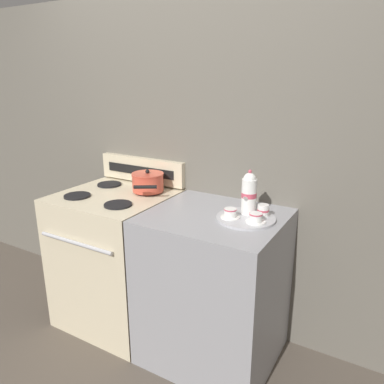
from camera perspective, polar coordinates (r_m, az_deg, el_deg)
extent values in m
plane|color=brown|center=(2.74, -4.13, -20.59)|extent=(6.00, 6.00, 0.00)
cube|color=#666056|center=(2.53, -0.05, 4.09)|extent=(6.00, 0.05, 2.20)
cube|color=beige|center=(2.69, -11.27, -9.85)|extent=(0.71, 0.68, 0.93)
cylinder|color=silver|center=(2.36, -17.35, -7.41)|extent=(0.57, 0.02, 0.02)
cylinder|color=black|center=(2.73, -12.47, 1.14)|extent=(0.17, 0.17, 0.01)
cylinder|color=black|center=(2.52, -6.69, 0.06)|extent=(0.17, 0.17, 0.01)
cylinder|color=black|center=(2.53, -17.09, -0.56)|extent=(0.17, 0.17, 0.01)
cylinder|color=black|center=(2.30, -11.21, -1.90)|extent=(0.17, 0.17, 0.01)
cube|color=beige|center=(2.72, -7.61, 3.38)|extent=(0.70, 0.05, 0.18)
cube|color=black|center=(2.70, -7.95, 3.26)|extent=(0.57, 0.01, 0.06)
cube|color=#939399|center=(2.32, 3.28, -14.31)|extent=(0.76, 0.68, 0.93)
cylinder|color=#D14C38|center=(2.50, -6.74, 1.40)|extent=(0.21, 0.21, 0.11)
cylinder|color=#D14C38|center=(2.49, -6.79, 2.74)|extent=(0.21, 0.21, 0.01)
sphere|color=black|center=(2.48, -6.80, 3.12)|extent=(0.03, 0.03, 0.03)
cylinder|color=black|center=(2.33, -7.08, 0.79)|extent=(0.13, 0.09, 0.02)
cylinder|color=#B2B2B7|center=(2.06, 8.21, -3.97)|extent=(0.32, 0.32, 0.01)
cylinder|color=white|center=(2.08, 8.66, -0.68)|extent=(0.08, 0.08, 0.20)
cylinder|color=#C6475B|center=(2.08, 8.67, -0.42)|extent=(0.08, 0.08, 0.03)
sphere|color=white|center=(2.06, 8.78, 1.95)|extent=(0.07, 0.07, 0.07)
sphere|color=#C6475B|center=(2.04, 8.84, 3.12)|extent=(0.02, 0.02, 0.02)
cone|color=white|center=(2.03, 8.02, -0.89)|extent=(0.02, 0.06, 0.05)
cylinder|color=white|center=(1.99, 9.66, -4.50)|extent=(0.11, 0.11, 0.01)
cylinder|color=white|center=(1.99, 9.70, -3.82)|extent=(0.07, 0.07, 0.05)
cylinder|color=#C6475B|center=(1.98, 9.72, -3.31)|extent=(0.07, 0.07, 0.01)
cylinder|color=white|center=(2.04, 5.83, -3.80)|extent=(0.11, 0.11, 0.01)
cylinder|color=white|center=(2.03, 5.85, -3.13)|extent=(0.07, 0.07, 0.05)
cylinder|color=#C6475B|center=(2.03, 5.87, -2.64)|extent=(0.07, 0.07, 0.01)
cylinder|color=white|center=(2.08, 10.79, -2.73)|extent=(0.06, 0.06, 0.06)
cylinder|color=#C6475B|center=(2.08, 10.79, -2.73)|extent=(0.06, 0.06, 0.01)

